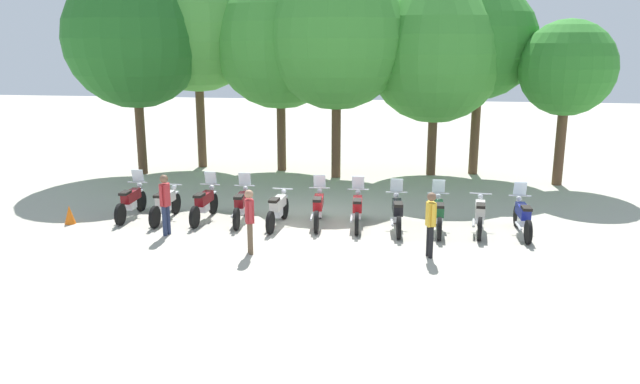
% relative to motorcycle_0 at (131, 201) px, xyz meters
% --- Properties ---
extents(ground_plane, '(80.00, 80.00, 0.00)m').
position_rel_motorcycle_0_xyz_m(ground_plane, '(5.72, -0.10, -0.52)').
color(ground_plane, '#ADA899').
extents(motorcycle_0, '(0.62, 2.19, 1.37)m').
position_rel_motorcycle_0_xyz_m(motorcycle_0, '(0.00, 0.00, 0.00)').
color(motorcycle_0, black).
rests_on(motorcycle_0, ground_plane).
extents(motorcycle_1, '(0.62, 2.19, 0.99)m').
position_rel_motorcycle_0_xyz_m(motorcycle_1, '(1.15, -0.13, -0.01)').
color(motorcycle_1, black).
rests_on(motorcycle_1, ground_plane).
extents(motorcycle_2, '(0.62, 2.19, 1.37)m').
position_rel_motorcycle_0_xyz_m(motorcycle_2, '(2.29, 0.04, 0.00)').
color(motorcycle_2, black).
rests_on(motorcycle_2, ground_plane).
extents(motorcycle_3, '(0.62, 2.19, 1.37)m').
position_rel_motorcycle_0_xyz_m(motorcycle_3, '(3.43, 0.04, 0.00)').
color(motorcycle_3, black).
rests_on(motorcycle_3, ground_plane).
extents(motorcycle_4, '(0.62, 2.19, 0.99)m').
position_rel_motorcycle_0_xyz_m(motorcycle_4, '(4.58, -0.20, -0.01)').
color(motorcycle_4, black).
rests_on(motorcycle_4, ground_plane).
extents(motorcycle_5, '(0.62, 2.19, 1.37)m').
position_rel_motorcycle_0_xyz_m(motorcycle_5, '(5.72, 0.07, 0.00)').
color(motorcycle_5, black).
rests_on(motorcycle_5, ground_plane).
extents(motorcycle_6, '(0.62, 2.19, 1.37)m').
position_rel_motorcycle_0_xyz_m(motorcycle_6, '(6.86, 0.06, 0.00)').
color(motorcycle_6, black).
rests_on(motorcycle_6, ground_plane).
extents(motorcycle_7, '(0.62, 2.19, 1.37)m').
position_rel_motorcycle_0_xyz_m(motorcycle_7, '(8.01, -0.14, 0.00)').
color(motorcycle_7, black).
rests_on(motorcycle_7, ground_plane).
extents(motorcycle_8, '(0.62, 2.19, 1.37)m').
position_rel_motorcycle_0_xyz_m(motorcycle_8, '(9.15, -0.09, 0.00)').
color(motorcycle_8, black).
rests_on(motorcycle_8, ground_plane).
extents(motorcycle_9, '(0.62, 2.19, 0.99)m').
position_rel_motorcycle_0_xyz_m(motorcycle_9, '(10.30, 0.05, -0.01)').
color(motorcycle_9, black).
rests_on(motorcycle_9, ground_plane).
extents(motorcycle_10, '(0.62, 2.19, 1.37)m').
position_rel_motorcycle_0_xyz_m(motorcycle_10, '(11.44, -0.04, 0.00)').
color(motorcycle_10, black).
rests_on(motorcycle_10, ground_plane).
extents(person_0, '(0.28, 0.40, 1.65)m').
position_rel_motorcycle_0_xyz_m(person_0, '(8.87, -2.29, 0.44)').
color(person_0, black).
rests_on(person_0, ground_plane).
extents(person_1, '(0.29, 0.40, 1.65)m').
position_rel_motorcycle_0_xyz_m(person_1, '(4.41, -2.68, 0.44)').
color(person_1, brown).
rests_on(person_1, ground_plane).
extents(person_2, '(0.28, 0.41, 1.70)m').
position_rel_motorcycle_0_xyz_m(person_2, '(1.73, -1.53, 0.48)').
color(person_2, '#232D4C').
rests_on(person_2, ground_plane).
extents(tree_0, '(5.36, 5.36, 8.01)m').
position_rel_motorcycle_0_xyz_m(tree_0, '(-2.37, 6.14, 4.80)').
color(tree_0, brown).
rests_on(tree_0, ground_plane).
extents(tree_1, '(5.44, 5.44, 8.61)m').
position_rel_motorcycle_0_xyz_m(tree_1, '(-0.45, 7.86, 5.36)').
color(tree_1, brown).
rests_on(tree_1, ground_plane).
extents(tree_2, '(5.36, 5.36, 7.91)m').
position_rel_motorcycle_0_xyz_m(tree_2, '(3.04, 7.66, 4.70)').
color(tree_2, brown).
rests_on(tree_2, ground_plane).
extents(tree_3, '(5.33, 5.33, 7.98)m').
position_rel_motorcycle_0_xyz_m(tree_3, '(5.43, 6.65, 4.79)').
color(tree_3, brown).
rests_on(tree_3, ground_plane).
extents(tree_4, '(5.35, 5.35, 7.44)m').
position_rel_motorcycle_0_xyz_m(tree_4, '(9.15, 7.66, 4.24)').
color(tree_4, brown).
rests_on(tree_4, ground_plane).
extents(tree_5, '(4.37, 4.37, 7.36)m').
position_rel_motorcycle_0_xyz_m(tree_5, '(10.84, 8.08, 4.64)').
color(tree_5, brown).
rests_on(tree_5, ground_plane).
extents(tree_6, '(3.44, 3.44, 6.01)m').
position_rel_motorcycle_0_xyz_m(tree_6, '(13.77, 6.52, 3.75)').
color(tree_6, brown).
rests_on(tree_6, ground_plane).
extents(traffic_cone, '(0.32, 0.32, 0.55)m').
position_rel_motorcycle_0_xyz_m(traffic_cone, '(-1.51, -0.91, -0.24)').
color(traffic_cone, orange).
rests_on(traffic_cone, ground_plane).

